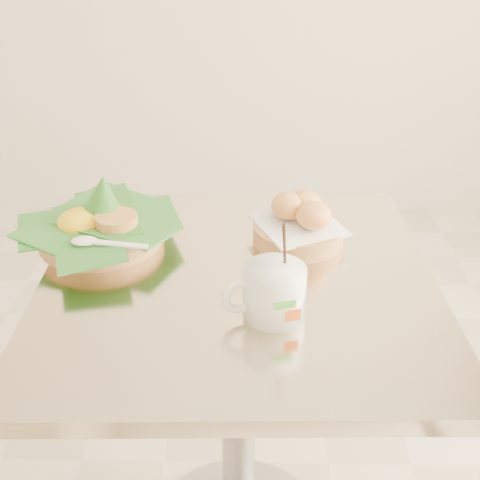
{
  "coord_description": "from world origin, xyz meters",
  "views": [
    {
      "loc": [
        0.23,
        -0.91,
        1.33
      ],
      "look_at": [
        0.21,
        0.0,
        0.82
      ],
      "focal_mm": 45.0,
      "sensor_mm": 36.0,
      "label": 1
    }
  ],
  "objects_px": {
    "rice_basket": "(99,223)",
    "cafe_table": "(238,370)",
    "coffee_mug": "(273,291)",
    "bread_basket": "(299,223)"
  },
  "relations": [
    {
      "from": "coffee_mug",
      "to": "cafe_table",
      "type": "bearing_deg",
      "value": 116.31
    },
    {
      "from": "rice_basket",
      "to": "cafe_table",
      "type": "bearing_deg",
      "value": -24.16
    },
    {
      "from": "rice_basket",
      "to": "bread_basket",
      "type": "xyz_separation_m",
      "value": [
        0.39,
        0.01,
        -0.0
      ]
    },
    {
      "from": "cafe_table",
      "to": "coffee_mug",
      "type": "height_order",
      "value": "coffee_mug"
    },
    {
      "from": "rice_basket",
      "to": "coffee_mug",
      "type": "bearing_deg",
      "value": -35.86
    },
    {
      "from": "cafe_table",
      "to": "bread_basket",
      "type": "distance_m",
      "value": 0.31
    },
    {
      "from": "bread_basket",
      "to": "coffee_mug",
      "type": "distance_m",
      "value": 0.26
    },
    {
      "from": "rice_basket",
      "to": "bread_basket",
      "type": "relative_size",
      "value": 1.51
    },
    {
      "from": "rice_basket",
      "to": "coffee_mug",
      "type": "height_order",
      "value": "coffee_mug"
    },
    {
      "from": "cafe_table",
      "to": "rice_basket",
      "type": "bearing_deg",
      "value": 155.84
    }
  ]
}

